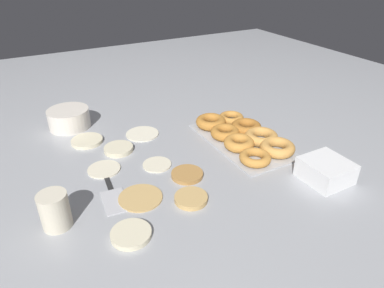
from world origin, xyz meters
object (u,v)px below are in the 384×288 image
pancake_2 (87,141)px  spatula (113,195)px  batter_bowl (69,118)px  paper_cup (55,210)px  pancake_3 (140,197)px  pancake_1 (157,164)px  pancake_0 (142,133)px  pancake_4 (191,198)px  pancake_5 (104,168)px  donut_tray (243,135)px  pancake_6 (119,149)px  pancake_8 (186,175)px  container_stack (326,170)px  pancake_7 (131,234)px

pancake_2 → spatula: pancake_2 is taller
batter_bowl → paper_cup: 0.53m
pancake_3 → pancake_1: bearing=-39.5°
pancake_0 → pancake_4: bearing=176.7°
pancake_4 → paper_cup: size_ratio=0.97×
pancake_5 → paper_cup: (-0.18, 0.16, 0.04)m
pancake_4 → paper_cup: (0.07, 0.32, 0.04)m
pancake_2 → pancake_0: bearing=-100.9°
donut_tray → batter_bowl: bearing=52.0°
pancake_2 → pancake_6: 0.13m
pancake_5 → donut_tray: (-0.05, -0.47, 0.01)m
pancake_6 → paper_cup: bearing=138.4°
pancake_1 → pancake_2: bearing=31.6°
pancake_1 → pancake_5: (0.05, 0.15, -0.00)m
pancake_6 → pancake_4: bearing=-165.6°
pancake_6 → paper_cup: paper_cup is taller
pancake_8 → pancake_6: bearing=28.4°
pancake_3 → container_stack: container_stack is taller
pancake_2 → container_stack: size_ratio=0.85×
pancake_7 → paper_cup: paper_cup is taller
pancake_8 → container_stack: (-0.20, -0.34, 0.02)m
pancake_8 → paper_cup: bearing=95.1°
pancake_1 → pancake_7: (-0.24, 0.17, 0.00)m
pancake_6 → paper_cup: size_ratio=1.04×
pancake_4 → pancake_6: bearing=14.4°
pancake_3 → pancake_6: pancake_6 is taller
pancake_8 → paper_cup: 0.36m
pancake_2 → batter_bowl: (0.15, 0.03, 0.03)m
spatula → pancake_5: bearing=179.3°
pancake_4 → pancake_1: bearing=3.2°
pancake_2 → container_stack: container_stack is taller
paper_cup → pancake_0: bearing=-45.8°
pancake_0 → pancake_2: bearing=79.1°
donut_tray → batter_bowl: (0.39, 0.50, 0.02)m
pancake_6 → paper_cup: (-0.26, 0.23, 0.04)m
pancake_2 → pancake_3: pancake_2 is taller
pancake_3 → pancake_8: size_ratio=1.26×
pancake_2 → batter_bowl: 0.15m
batter_bowl → container_stack: size_ratio=1.20×
pancake_4 → pancake_3: bearing=57.7°
pancake_1 → pancake_7: size_ratio=0.93×
pancake_2 → donut_tray: 0.53m
pancake_0 → donut_tray: donut_tray is taller
donut_tray → batter_bowl: size_ratio=2.58×
spatula → paper_cup: bearing=-67.3°
pancake_2 → pancake_5: size_ratio=1.08×
pancake_2 → spatula: size_ratio=0.46×
paper_cup → pancake_7: bearing=-130.0°
pancake_6 → pancake_3: bearing=174.2°
pancake_1 → donut_tray: 0.32m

